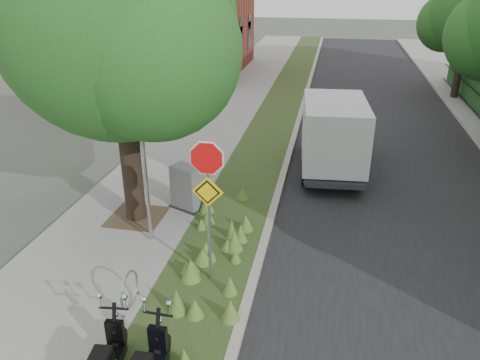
# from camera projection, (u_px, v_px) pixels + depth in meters

# --- Properties ---
(ground) EXTENTS (120.00, 120.00, 0.00)m
(ground) POSITION_uv_depth(u_px,v_px,m) (272.00, 308.00, 9.27)
(ground) COLOR #4C5147
(ground) RESTS_ON ground
(sidewalk_near) EXTENTS (3.50, 60.00, 0.12)m
(sidewalk_near) POSITION_uv_depth(u_px,v_px,m) (201.00, 133.00, 18.93)
(sidewalk_near) COLOR gray
(sidewalk_near) RESTS_ON ground
(verge) EXTENTS (2.00, 60.00, 0.12)m
(verge) POSITION_uv_depth(u_px,v_px,m) (268.00, 138.00, 18.45)
(verge) COLOR #273F1B
(verge) RESTS_ON ground
(kerb_near) EXTENTS (0.20, 60.00, 0.13)m
(kerb_near) POSITION_uv_depth(u_px,v_px,m) (293.00, 139.00, 18.27)
(kerb_near) COLOR #9E9991
(kerb_near) RESTS_ON ground
(road) EXTENTS (7.00, 60.00, 0.01)m
(road) POSITION_uv_depth(u_px,v_px,m) (386.00, 147.00, 17.67)
(road) COLOR black
(road) RESTS_ON ground
(street_tree_main) EXTENTS (6.21, 5.54, 7.66)m
(street_tree_main) POSITION_uv_depth(u_px,v_px,m) (116.00, 34.00, 10.57)
(street_tree_main) COLOR black
(street_tree_main) RESTS_ON ground
(bare_post) EXTENTS (0.08, 0.08, 4.00)m
(bare_post) POSITION_uv_depth(u_px,v_px,m) (145.00, 164.00, 10.57)
(bare_post) COLOR #A5A8AD
(bare_post) RESTS_ON ground
(bike_hoop) EXTENTS (0.06, 0.78, 0.77)m
(bike_hoop) POSITION_uv_depth(u_px,v_px,m) (129.00, 290.00, 9.01)
(bike_hoop) COLOR #A5A8AD
(bike_hoop) RESTS_ON ground
(sign_assembly) EXTENTS (0.94, 0.08, 3.22)m
(sign_assembly) POSITION_uv_depth(u_px,v_px,m) (208.00, 184.00, 9.08)
(sign_assembly) COLOR #A5A8AD
(sign_assembly) RESTS_ON ground
(brick_building) EXTENTS (9.40, 10.40, 8.30)m
(brick_building) POSITION_uv_depth(u_px,v_px,m) (169.00, 3.00, 28.87)
(brick_building) COLOR maroon
(brick_building) RESTS_ON ground
(far_tree_c) EXTENTS (4.37, 3.89, 5.93)m
(far_tree_c) POSITION_uv_depth(u_px,v_px,m) (467.00, 18.00, 22.52)
(far_tree_c) COLOR black
(far_tree_c) RESTS_ON ground
(box_truck) EXTENTS (2.18, 4.76, 2.09)m
(box_truck) POSITION_uv_depth(u_px,v_px,m) (333.00, 131.00, 15.05)
(box_truck) COLOR #262628
(box_truck) RESTS_ON ground
(utility_cabinet) EXTENTS (1.08, 0.93, 1.21)m
(utility_cabinet) POSITION_uv_depth(u_px,v_px,m) (187.00, 188.00, 12.72)
(utility_cabinet) COLOR #262628
(utility_cabinet) RESTS_ON ground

